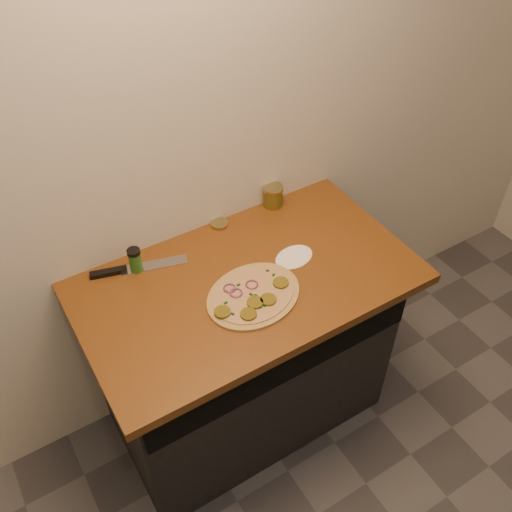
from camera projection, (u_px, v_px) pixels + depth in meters
cabinet at (244, 352)px, 2.36m from camera, size 1.10×0.60×0.86m
countertop at (246, 281)px, 2.03m from camera, size 1.20×0.70×0.04m
pizza at (253, 295)px, 1.95m from camera, size 0.40×0.40×0.02m
chefs_knife at (130, 269)px, 2.04m from camera, size 0.34×0.13×0.02m
mason_jar_lid at (219, 224)px, 2.22m from camera, size 0.09×0.09×0.01m
salsa_jar at (273, 196)px, 2.29m from camera, size 0.08×0.08×0.09m
spice_shaker at (135, 260)px, 2.02m from camera, size 0.05×0.05×0.10m
flour_spill at (294, 257)px, 2.10m from camera, size 0.18×0.18×0.00m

